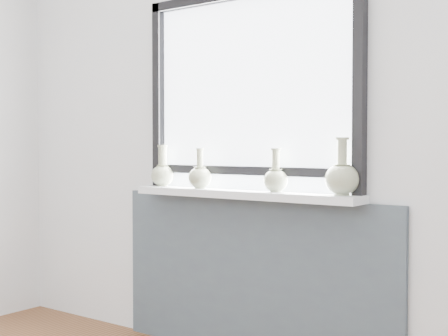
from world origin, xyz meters
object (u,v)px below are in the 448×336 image
Objects in this scene: vase_c at (276,178)px; vase_d at (342,177)px; windowsill at (242,194)px; vase_a at (163,173)px; vase_b at (200,176)px.

vase_c is 0.36m from vase_d.
vase_d is at bearing 0.68° from windowsill.
vase_c is at bearing -0.66° from windowsill.
vase_a is 1.08× the size of vase_b.
windowsill is at bearing 179.34° from vase_c.
vase_d is at bearing 1.44° from vase_c.
vase_a reaches higher than vase_b.
vase_a is 0.87× the size of vase_d.
vase_d is at bearing 2.07° from vase_b.
vase_a is at bearing 179.31° from vase_c.
vase_d is (0.36, 0.01, 0.02)m from vase_c.
vase_a reaches higher than windowsill.
vase_d is (0.82, 0.03, 0.02)m from vase_b.
vase_a is 0.76m from vase_c.
vase_b is at bearing -5.77° from vase_a.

